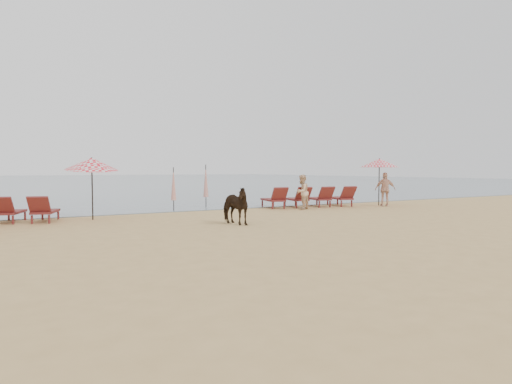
# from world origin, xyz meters

# --- Properties ---
(ground) EXTENTS (120.00, 120.00, 0.00)m
(ground) POSITION_xyz_m (0.00, 0.00, 0.00)
(ground) COLOR tan
(ground) RESTS_ON ground
(sea) EXTENTS (160.00, 140.00, 0.06)m
(sea) POSITION_xyz_m (0.00, 80.00, 0.00)
(sea) COLOR #51606B
(sea) RESTS_ON ground
(lounger_cluster_right) EXTENTS (4.79, 2.68, 0.72)m
(lounger_cluster_right) POSITION_xyz_m (5.43, 9.11, 0.50)
(lounger_cluster_right) COLOR maroon
(lounger_cluster_right) RESTS_ON ground
(umbrella_open_left_b) EXTENTS (1.92, 1.96, 2.45)m
(umbrella_open_left_b) POSITION_xyz_m (-5.03, 8.72, 2.12)
(umbrella_open_left_b) COLOR black
(umbrella_open_left_b) RESTS_ON ground
(umbrella_open_right) EXTENTS (2.06, 2.06, 2.51)m
(umbrella_open_right) POSITION_xyz_m (9.32, 8.19, 2.26)
(umbrella_open_right) COLOR black
(umbrella_open_right) RESTS_ON ground
(umbrella_closed_left) EXTENTS (0.25, 0.25, 2.02)m
(umbrella_closed_left) POSITION_xyz_m (-1.20, 10.62, 1.24)
(umbrella_closed_left) COLOR black
(umbrella_closed_left) RESTS_ON ground
(umbrella_closed_right) EXTENTS (0.26, 0.26, 2.16)m
(umbrella_closed_right) POSITION_xyz_m (0.83, 11.63, 1.33)
(umbrella_closed_right) COLOR black
(umbrella_closed_right) RESTS_ON ground
(cow) EXTENTS (0.99, 1.67, 1.32)m
(cow) POSITION_xyz_m (-0.96, 4.87, 0.66)
(cow) COLOR black
(cow) RESTS_ON ground
(beachgoer_right_a) EXTENTS (1.01, 0.93, 1.67)m
(beachgoer_right_a) POSITION_xyz_m (4.41, 8.34, 0.84)
(beachgoer_right_a) COLOR #E3B78E
(beachgoer_right_a) RESTS_ON ground
(beachgoer_right_b) EXTENTS (1.08, 0.97, 1.76)m
(beachgoer_right_b) POSITION_xyz_m (9.20, 7.62, 0.88)
(beachgoer_right_b) COLOR #DEA68A
(beachgoer_right_b) RESTS_ON ground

